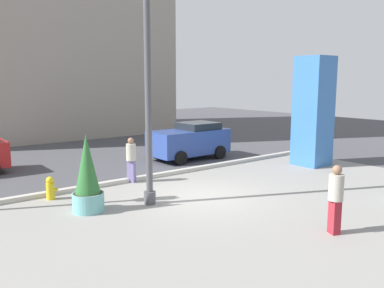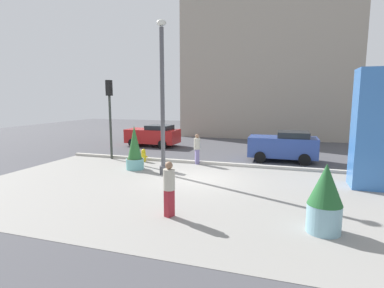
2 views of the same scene
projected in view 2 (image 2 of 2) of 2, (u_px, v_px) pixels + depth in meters
name	position (u px, v px, depth m)	size (l,w,h in m)	color
ground_plane	(217.00, 162.00, 17.61)	(60.00, 60.00, 0.00)	#47474C
plaza_pavement	(182.00, 191.00, 11.96)	(18.00, 10.00, 0.02)	gray
curb_strip	(213.00, 163.00, 16.77)	(18.00, 0.24, 0.16)	#B7B2A8
lamp_post	(162.00, 101.00, 14.17)	(0.44, 0.44, 7.13)	#4C4C51
art_pillar_blue	(372.00, 129.00, 12.16)	(1.33, 1.33, 4.80)	#3870BC
potted_plant_mid_plaza	(135.00, 150.00, 15.52)	(0.90, 0.90, 2.26)	#6BB2B2
potted_plant_by_pillar	(325.00, 198.00, 8.16)	(0.92, 0.92, 1.91)	#7AA8B7
fire_hydrant	(144.00, 155.00, 17.51)	(0.36, 0.26, 0.75)	gold
traffic_light_far_side	(110.00, 106.00, 17.93)	(0.28, 0.42, 4.68)	#333833
car_far_lane	(283.00, 146.00, 17.65)	(3.85, 2.07, 1.74)	#2D4793
car_curb_east	(153.00, 135.00, 23.19)	(3.99, 2.10, 1.62)	red
pedestrian_on_sidewalk	(197.00, 147.00, 16.81)	(0.49, 0.49, 1.69)	slate
pedestrian_crossing	(169.00, 186.00, 9.26)	(0.48, 0.48, 1.74)	maroon
highrise_across_street	(271.00, 18.00, 30.17)	(15.41, 10.51, 23.10)	#9E9384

